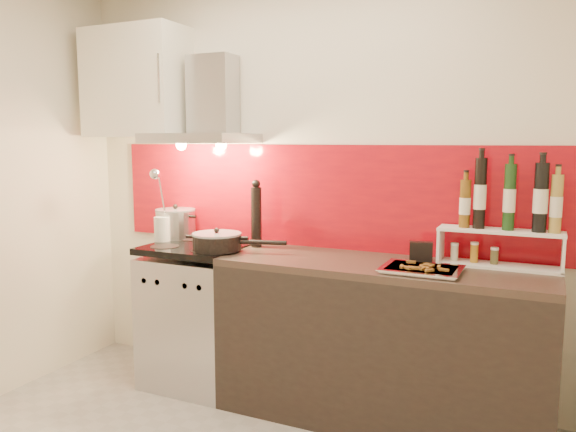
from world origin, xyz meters
The scene contains 13 objects.
back_wall centered at (0.00, 1.40, 1.30)m, with size 3.40×0.02×2.60m, color silver.
backsplash centered at (0.05, 1.39, 1.22)m, with size 3.00×0.02×0.64m, color maroon.
range_stove centered at (-0.70, 1.10, 0.44)m, with size 0.60×0.60×0.91m.
counter centered at (0.50, 1.10, 0.45)m, with size 1.80×0.60×0.90m.
range_hood centered at (-0.70, 1.24, 1.74)m, with size 0.62×0.50×0.61m.
upper_cabinet centered at (-1.25, 1.22, 1.95)m, with size 0.70×0.35×0.72m, color white.
stock_pot centered at (-0.98, 1.25, 1.01)m, with size 0.27×0.27×0.23m.
saute_pan centered at (-0.49, 0.99, 0.96)m, with size 0.56×0.30×0.14m.
utensil_jar centered at (-0.98, 1.09, 1.04)m, with size 0.10×0.15×0.49m.
pepper_mill centered at (-0.35, 1.23, 1.11)m, with size 0.07×0.07×0.43m.
step_shelf centered at (1.11, 1.26, 1.15)m, with size 0.63×0.17×0.58m.
caddy_box centered at (0.69, 1.21, 0.96)m, with size 0.12×0.05×0.11m, color black.
baking_tray centered at (0.74, 0.98, 0.92)m, with size 0.40×0.31×0.03m.
Camera 1 is at (1.30, -1.85, 1.56)m, focal length 35.00 mm.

